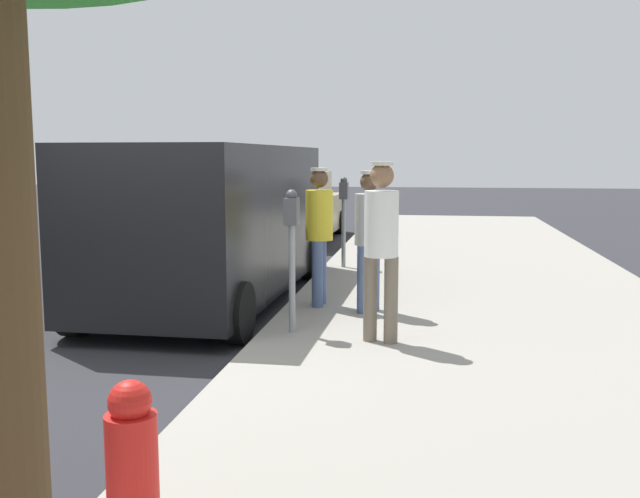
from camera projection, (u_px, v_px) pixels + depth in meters
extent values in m
plane|color=#2D2D33|center=(150.00, 356.00, 7.17)|extent=(80.00, 80.00, 0.00)
cube|color=#9E998E|center=(505.00, 365.00, 6.63)|extent=(5.00, 32.00, 0.15)
cylinder|color=gray|center=(292.00, 279.00, 7.48)|extent=(0.07, 0.07, 1.15)
cube|color=#4C4C51|center=(292.00, 211.00, 7.39)|extent=(0.14, 0.18, 0.28)
sphere|color=#47474C|center=(292.00, 195.00, 7.37)|extent=(0.12, 0.12, 0.12)
cylinder|color=gray|center=(344.00, 233.00, 11.91)|extent=(0.07, 0.07, 1.15)
cube|color=#4C4C51|center=(344.00, 191.00, 11.82)|extent=(0.14, 0.18, 0.28)
sphere|color=#47474C|center=(344.00, 181.00, 11.79)|extent=(0.12, 0.12, 0.12)
cylinder|color=#4C608C|center=(321.00, 271.00, 8.97)|extent=(0.14, 0.14, 0.83)
cylinder|color=#4C608C|center=(317.00, 274.00, 8.75)|extent=(0.14, 0.14, 0.83)
cylinder|color=yellow|center=(319.00, 215.00, 8.76)|extent=(0.34, 0.34, 0.62)
sphere|color=brown|center=(319.00, 179.00, 8.71)|extent=(0.22, 0.22, 0.22)
cylinder|color=silver|center=(319.00, 169.00, 8.69)|extent=(0.21, 0.21, 0.04)
cylinder|color=#4C608C|center=(374.00, 277.00, 8.58)|extent=(0.14, 0.14, 0.81)
cylinder|color=#4C608C|center=(363.00, 280.00, 8.42)|extent=(0.14, 0.14, 0.81)
cylinder|color=#B7B7B7|center=(369.00, 219.00, 8.41)|extent=(0.34, 0.34, 0.61)
sphere|color=brown|center=(369.00, 182.00, 8.35)|extent=(0.22, 0.22, 0.22)
cylinder|color=silver|center=(369.00, 173.00, 8.33)|extent=(0.21, 0.21, 0.04)
cylinder|color=#726656|center=(391.00, 300.00, 7.06)|extent=(0.14, 0.14, 0.87)
cylinder|color=#726656|center=(370.00, 298.00, 7.15)|extent=(0.14, 0.14, 0.87)
cylinder|color=white|center=(381.00, 224.00, 7.00)|extent=(0.34, 0.34, 0.65)
sphere|color=#8C6647|center=(382.00, 176.00, 6.94)|extent=(0.24, 0.24, 0.24)
cylinder|color=silver|center=(382.00, 164.00, 6.93)|extent=(0.22, 0.22, 0.04)
cube|color=black|center=(213.00, 218.00, 9.68)|extent=(2.11, 5.24, 1.96)
cube|color=black|center=(259.00, 183.00, 12.02)|extent=(1.84, 0.12, 0.88)
cylinder|color=black|center=(199.00, 256.00, 11.95)|extent=(0.23, 0.68, 0.68)
cylinder|color=black|center=(310.00, 259.00, 11.62)|extent=(0.23, 0.68, 0.68)
cylinder|color=black|center=(75.00, 306.00, 7.95)|extent=(0.23, 0.68, 0.68)
cylinder|color=black|center=(238.00, 313.00, 7.62)|extent=(0.23, 0.68, 0.68)
cube|color=tan|center=(294.00, 215.00, 16.96)|extent=(1.91, 4.44, 0.89)
cube|color=tan|center=(291.00, 185.00, 16.64)|extent=(1.64, 2.01, 0.60)
cylinder|color=black|center=(275.00, 221.00, 18.76)|extent=(0.23, 0.60, 0.60)
cylinder|color=black|center=(339.00, 222.00, 18.46)|extent=(0.23, 0.60, 0.60)
cylinder|color=black|center=(240.00, 235.00, 15.53)|extent=(0.23, 0.60, 0.60)
cylinder|color=black|center=(317.00, 236.00, 15.24)|extent=(0.23, 0.60, 0.60)
cylinder|color=red|center=(133.00, 487.00, 3.26)|extent=(0.24, 0.24, 0.70)
sphere|color=red|center=(130.00, 402.00, 3.20)|extent=(0.20, 0.20, 0.20)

